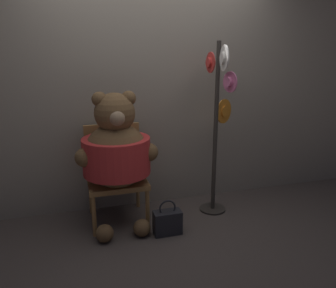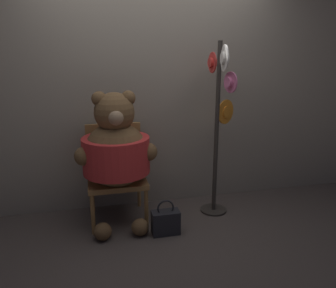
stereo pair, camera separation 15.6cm
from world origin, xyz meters
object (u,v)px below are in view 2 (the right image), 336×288
at_px(teddy_bear, 116,151).
at_px(chair, 116,170).
at_px(hat_display_rack, 219,119).
at_px(handbag_on_ground, 166,222).

bearing_deg(teddy_bear, chair, 89.55).
height_order(teddy_bear, hat_display_rack, hat_display_rack).
bearing_deg(hat_display_rack, teddy_bear, -178.92).
relative_size(chair, teddy_bear, 0.72).
distance_m(teddy_bear, handbag_on_ground, 0.82).
relative_size(hat_display_rack, handbag_on_ground, 5.13).
distance_m(hat_display_rack, handbag_on_ground, 1.14).
height_order(chair, hat_display_rack, hat_display_rack).
xyz_separation_m(chair, hat_display_rack, (1.04, -0.16, 0.51)).
height_order(hat_display_rack, handbag_on_ground, hat_display_rack).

